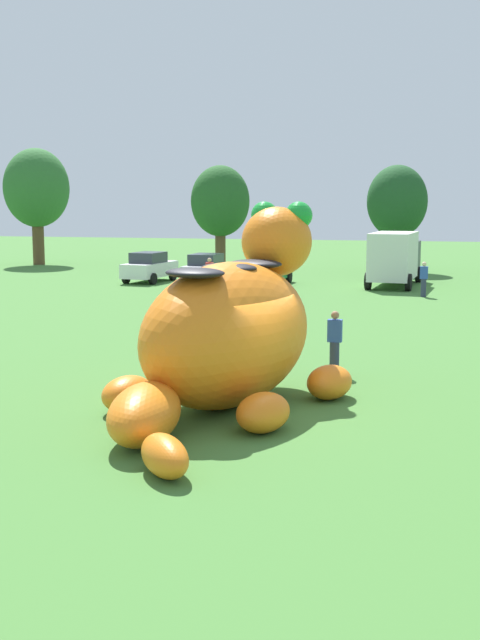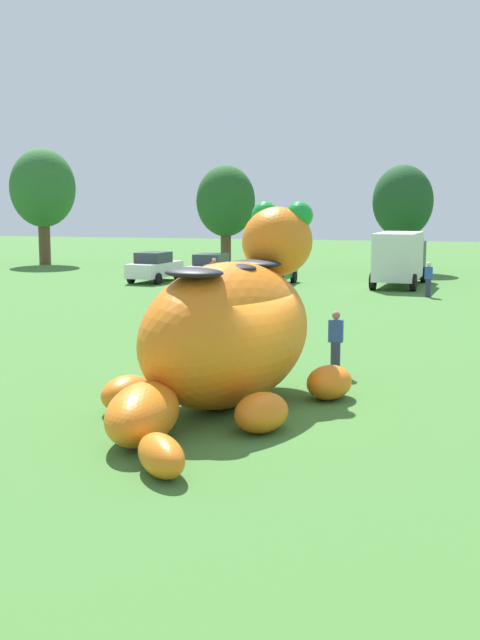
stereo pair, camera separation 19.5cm
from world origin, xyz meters
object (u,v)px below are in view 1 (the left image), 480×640
at_px(giant_inflatable_creature, 229,332).
at_px(spectator_wandering, 210,274).
at_px(spectator_mid_field, 424,279).
at_px(spectator_near_inflatable, 335,343).
at_px(car_green, 268,269).
at_px(car_white, 149,267).
at_px(box_truck, 395,257).
at_px(spectator_by_cars, 275,321).
at_px(car_silver, 207,269).

bearing_deg(giant_inflatable_creature, spectator_wandering, 107.66).
bearing_deg(spectator_mid_field, spectator_near_inflatable, -95.39).
xyz_separation_m(car_green, spectator_wandering, (-2.24, -3.90, -0.01)).
relative_size(car_white, box_truck, 0.65).
bearing_deg(spectator_by_cars, spectator_near_inflatable, -56.13).
bearing_deg(spectator_near_inflatable, car_white, 121.60).
bearing_deg(car_silver, spectator_by_cars, -66.95).
bearing_deg(spectator_by_cars, spectator_mid_field, 74.79).
xyz_separation_m(car_silver, spectator_by_cars, (7.77, -18.26, -0.01)).
height_order(car_white, spectator_mid_field, car_white).
bearing_deg(car_green, spectator_near_inflatable, -73.21).
height_order(car_green, spectator_wandering, car_green).
height_order(giant_inflatable_creature, spectator_near_inflatable, giant_inflatable_creature).
relative_size(spectator_near_inflatable, spectator_wandering, 1.00).
bearing_deg(spectator_near_inflatable, spectator_mid_field, 84.61).
height_order(car_silver, spectator_near_inflatable, car_silver).
relative_size(giant_inflatable_creature, spectator_wandering, 5.41).
bearing_deg(spectator_mid_field, car_silver, 165.68).
height_order(car_white, spectator_wandering, car_white).
relative_size(car_silver, car_green, 0.98).
distance_m(spectator_mid_field, spectator_wandering, 10.84).
relative_size(car_silver, spectator_by_cars, 2.43).
distance_m(giant_inflatable_creature, spectator_wandering, 23.77).
bearing_deg(car_silver, car_green, 14.31).
height_order(spectator_mid_field, spectator_wandering, same).
height_order(car_white, box_truck, box_truck).
xyz_separation_m(spectator_by_cars, spectator_wandering, (-6.70, 15.21, 0.00)).
bearing_deg(box_truck, spectator_wandering, -151.92).
relative_size(car_silver, spectator_mid_field, 2.43).
distance_m(car_green, spectator_near_inflatable, 23.64).
bearing_deg(spectator_by_cars, box_truck, 83.08).
distance_m(car_green, box_truck, 7.01).
distance_m(box_truck, spectator_mid_field, 5.21).
bearing_deg(giant_inflatable_creature, spectator_mid_field, 80.89).
height_order(car_white, car_silver, same).
xyz_separation_m(car_silver, spectator_near_inflatable, (10.14, -21.78, -0.01)).
relative_size(car_green, spectator_by_cars, 2.47).
distance_m(car_green, spectator_mid_field, 9.43).
distance_m(giant_inflatable_creature, spectator_mid_field, 22.95).
bearing_deg(spectator_near_inflatable, box_truck, 89.83).
relative_size(car_green, box_truck, 0.65).
bearing_deg(box_truck, car_silver, -169.87).
bearing_deg(box_truck, car_green, -171.92).
xyz_separation_m(box_truck, spectator_wandering, (-9.14, -4.87, -0.75)).
relative_size(spectator_mid_field, spectator_by_cars, 1.00).
bearing_deg(spectator_near_inflatable, car_green, 106.79).
xyz_separation_m(car_silver, car_green, (3.31, 0.84, 0.00)).
bearing_deg(car_white, car_silver, -8.84).
height_order(giant_inflatable_creature, spectator_mid_field, giant_inflatable_creature).
distance_m(car_silver, spectator_wandering, 3.23).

